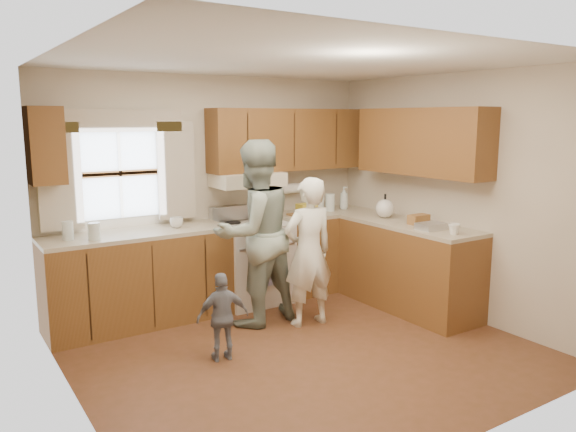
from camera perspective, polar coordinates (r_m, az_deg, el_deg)
room at (r=4.79m, az=1.61°, el=0.38°), size 3.80×3.80×3.80m
kitchen_fixtures at (r=6.08m, az=0.59°, el=-1.52°), size 3.80×2.25×2.15m
stove at (r=6.31m, az=-3.62°, el=-4.60°), size 0.76×0.67×1.07m
woman_left at (r=5.55m, az=2.09°, el=-3.68°), size 0.56×0.39×1.48m
woman_right at (r=5.56m, az=-3.42°, el=-1.76°), size 0.97×0.80×1.84m
child at (r=4.86m, az=-6.64°, el=-10.13°), size 0.48×0.27×0.77m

